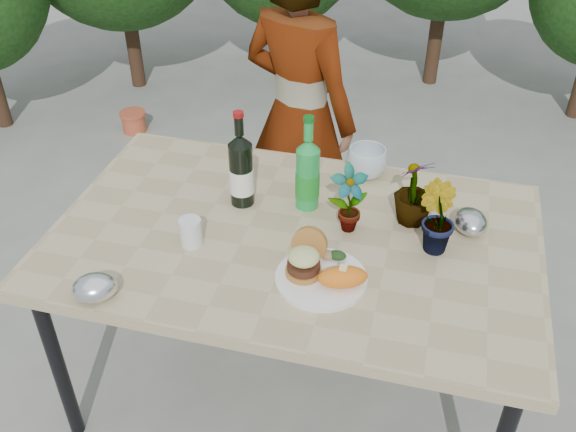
% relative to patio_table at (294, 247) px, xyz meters
% --- Properties ---
extents(ground, '(80.00, 80.00, 0.00)m').
position_rel_patio_table_xyz_m(ground, '(0.00, 0.00, -0.69)').
color(ground, slate).
rests_on(ground, ground).
extents(patio_table, '(1.60, 1.00, 0.75)m').
position_rel_patio_table_xyz_m(patio_table, '(0.00, 0.00, 0.00)').
color(patio_table, tan).
rests_on(patio_table, ground).
extents(dinner_plate, '(0.28, 0.28, 0.01)m').
position_rel_patio_table_xyz_m(dinner_plate, '(0.14, -0.20, 0.06)').
color(dinner_plate, white).
rests_on(dinner_plate, patio_table).
extents(burger_stack, '(0.11, 0.16, 0.11)m').
position_rel_patio_table_xyz_m(burger_stack, '(0.08, -0.18, 0.12)').
color(burger_stack, '#B7722D').
rests_on(burger_stack, dinner_plate).
extents(sweet_potato, '(0.17, 0.12, 0.06)m').
position_rel_patio_table_xyz_m(sweet_potato, '(0.20, -0.22, 0.10)').
color(sweet_potato, orange).
rests_on(sweet_potato, dinner_plate).
extents(grilled_veg, '(0.08, 0.05, 0.03)m').
position_rel_patio_table_xyz_m(grilled_veg, '(0.15, -0.11, 0.09)').
color(grilled_veg, olive).
rests_on(grilled_veg, dinner_plate).
extents(wine_bottle, '(0.09, 0.09, 0.35)m').
position_rel_patio_table_xyz_m(wine_bottle, '(-0.22, 0.13, 0.19)').
color(wine_bottle, black).
rests_on(wine_bottle, patio_table).
extents(sparkling_water, '(0.08, 0.08, 0.35)m').
position_rel_patio_table_xyz_m(sparkling_water, '(0.00, 0.17, 0.18)').
color(sparkling_water, green).
rests_on(sparkling_water, patio_table).
extents(plastic_cup, '(0.07, 0.07, 0.09)m').
position_rel_patio_table_xyz_m(plastic_cup, '(-0.31, -0.13, 0.10)').
color(plastic_cup, silver).
rests_on(plastic_cup, patio_table).
extents(seedling_left, '(0.15, 0.13, 0.24)m').
position_rel_patio_table_xyz_m(seedling_left, '(0.16, 0.07, 0.18)').
color(seedling_left, '#27541C').
rests_on(seedling_left, patio_table).
extents(seedling_mid, '(0.16, 0.16, 0.23)m').
position_rel_patio_table_xyz_m(seedling_mid, '(0.45, 0.04, 0.17)').
color(seedling_mid, '#29571D').
rests_on(seedling_mid, patio_table).
extents(seedling_right, '(0.19, 0.19, 0.24)m').
position_rel_patio_table_xyz_m(seedling_right, '(0.37, 0.17, 0.18)').
color(seedling_right, '#1E521C').
rests_on(seedling_right, patio_table).
extents(blue_bowl, '(0.16, 0.16, 0.12)m').
position_rel_patio_table_xyz_m(blue_bowl, '(0.17, 0.41, 0.12)').
color(blue_bowl, silver).
rests_on(blue_bowl, patio_table).
extents(foil_packet_left, '(0.17, 0.15, 0.08)m').
position_rel_patio_table_xyz_m(foil_packet_left, '(-0.49, -0.44, 0.10)').
color(foil_packet_left, silver).
rests_on(foil_packet_left, patio_table).
extents(foil_packet_right, '(0.15, 0.16, 0.08)m').
position_rel_patio_table_xyz_m(foil_packet_right, '(0.56, 0.16, 0.10)').
color(foil_packet_right, '#B3B5BA').
rests_on(foil_packet_right, patio_table).
extents(person, '(0.65, 0.54, 1.52)m').
position_rel_patio_table_xyz_m(person, '(-0.18, 0.80, 0.07)').
color(person, '#9C664E').
rests_on(person, ground).
extents(terracotta_pot, '(0.17, 0.17, 0.14)m').
position_rel_patio_table_xyz_m(terracotta_pot, '(-1.52, 1.73, -0.62)').
color(terracotta_pot, '#C35032').
rests_on(terracotta_pot, ground).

